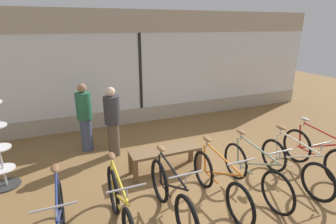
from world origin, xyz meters
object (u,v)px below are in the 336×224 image
bicycle_center (219,183)px  bicycle_right (294,165)px  customer_by_window (112,121)px  bicycle_left (120,209)px  bicycle_center_right (254,173)px  customer_near_rack (85,116)px  bicycle_center_left (171,197)px  bicycle_far_right (317,154)px  display_bench (165,153)px

bicycle_center → bicycle_right: size_ratio=1.04×
customer_by_window → bicycle_left: bearing=-99.1°
bicycle_center_right → bicycle_right: 0.86m
customer_near_rack → customer_by_window: (0.53, -0.50, -0.01)m
bicycle_center_left → bicycle_center: (0.87, 0.07, -0.02)m
bicycle_left → bicycle_far_right: bicycle_left is taller
bicycle_right → bicycle_far_right: 0.74m
bicycle_center_right → bicycle_far_right: bearing=2.4°
bicycle_center → bicycle_center_right: 0.70m
bicycle_left → bicycle_center: bearing=2.4°
bicycle_center → display_bench: 1.32m
bicycle_center_left → bicycle_far_right: bearing=2.6°
customer_near_rack → customer_by_window: 0.73m
bicycle_center_left → customer_near_rack: size_ratio=1.10×
bicycle_far_right → bicycle_left: bearing=-177.9°
display_bench → bicycle_right: bearing=-32.8°
bicycle_left → display_bench: 1.77m
bicycle_left → bicycle_center: size_ratio=1.04×
bicycle_center_left → display_bench: (0.43, 1.31, 0.00)m
bicycle_center → display_bench: size_ratio=1.24×
display_bench → customer_by_window: customer_by_window is taller
bicycle_left → bicycle_right: bicycle_left is taller
bicycle_center → bicycle_right: 1.56m
bicycle_left → bicycle_center_left: size_ratio=1.04×
customer_near_rack → customer_by_window: size_ratio=1.01×
bicycle_far_right → bicycle_right: bearing=-171.0°
bicycle_center_left → bicycle_center_right: bicycle_center_left is taller
bicycle_center_left → bicycle_left: bearing=-180.0°
bicycle_center_left → bicycle_center_right: (1.57, 0.08, -0.00)m
bicycle_center_left → customer_by_window: customer_by_window is taller
bicycle_center_right → bicycle_far_right: 1.59m
bicycle_center_right → customer_by_window: customer_by_window is taller
bicycle_right → customer_by_window: bearing=139.8°
display_bench → customer_near_rack: bearing=130.1°
bicycle_left → bicycle_right: size_ratio=1.08×
bicycle_left → bicycle_center: (1.62, 0.07, -0.03)m
bicycle_far_right → customer_by_window: size_ratio=1.10×
bicycle_center_left → bicycle_far_right: (3.16, 0.14, 0.00)m
customer_near_rack → bicycle_left: bearing=-87.1°
display_bench → bicycle_left: bearing=-132.1°
bicycle_left → bicycle_center_right: bearing=1.9°
bicycle_right → customer_near_rack: 4.42m
bicycle_left → bicycle_right: 3.18m
bicycle_far_right → customer_near_rack: bearing=145.9°
bicycle_far_right → customer_near_rack: customer_near_rack is taller
bicycle_center_right → display_bench: bicycle_center_right is taller
display_bench → customer_by_window: bearing=126.6°
bicycle_right → display_bench: 2.37m
bicycle_center_left → bicycle_center_right: bearing=2.8°
bicycle_center_left → bicycle_right: bicycle_center_left is taller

